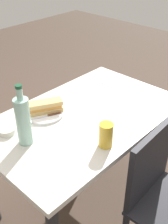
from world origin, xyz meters
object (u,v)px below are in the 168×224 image
Objects in this scene: baguette_sandwich_near at (44,107)px; plate_near at (44,113)px; water_bottle at (23,121)px; chair_far at (163,195)px; olive_bowl at (7,131)px; knife_near at (48,116)px; beer_glass at (106,135)px; dining_table at (84,131)px.

plate_near is at bearing 0.00° from baguette_sandwich_near.
plate_near is 0.72× the size of water_bottle.
olive_bowl is (0.41, -0.75, 0.26)m from chair_far.
water_bottle reaches higher than plate_near.
knife_near is at bearing 167.18° from olive_bowl.
baguette_sandwich_near is at bearing -150.02° from water_bottle.
olive_bowl is at bearing -0.71° from baguette_sandwich_near.
plate_near is (0.15, -0.74, 0.25)m from chair_far.
water_bottle is at bearing -57.96° from chair_far.
plate_near is 0.05m from knife_near.
water_bottle is at bearing 29.98° from baguette_sandwich_near.
beer_glass is at bearing -67.32° from chair_far.
water_bottle is 0.18m from olive_bowl.
dining_table is 5.29× the size of baguette_sandwich_near.
knife_near is 0.40m from beer_glass.
dining_table is at bearing 142.81° from knife_near.
beer_glass is (-0.03, 0.45, 0.02)m from baguette_sandwich_near.
water_bottle is 3.67× the size of olive_bowl.
plate_near is at bearing -106.08° from knife_near.
water_bottle is at bearing 20.75° from knife_near.
water_bottle is at bearing -50.53° from beer_glass.
chair_far is at bearing 118.48° from olive_bowl.
beer_glass is at bearing 64.56° from dining_table.
dining_table is 1.40× the size of chair_far.
knife_near is (0.01, 0.05, -0.03)m from baguette_sandwich_near.
plate_near is at bearing -86.78° from beer_glass.
water_bottle is at bearing -6.64° from dining_table.
dining_table is 0.47m from olive_bowl.
chair_far reaches higher than baguette_sandwich_near.
baguette_sandwich_near is 1.33× the size of knife_near.
dining_table is 0.25m from knife_near.
plate_near is at bearing -150.02° from water_bottle.
baguette_sandwich_near is at bearing -86.78° from beer_glass.
chair_far is at bearing 89.67° from dining_table.
beer_glass is (0.12, -0.30, 0.31)m from chair_far.
beer_glass reaches higher than olive_bowl.
chair_far reaches higher than knife_near.
beer_glass is at bearing 93.22° from baguette_sandwich_near.
olive_bowl is at bearing -24.01° from dining_table.
baguette_sandwich_near is at bearing 179.29° from olive_bowl.
knife_near is (0.01, 0.05, 0.01)m from plate_near.
knife_near is at bearing -84.21° from beer_glass.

